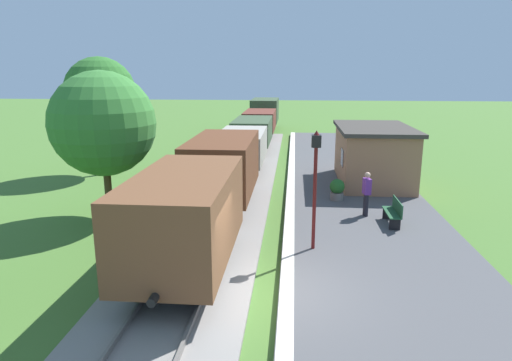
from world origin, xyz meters
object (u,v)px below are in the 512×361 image
bench_near_hut (394,212)px  lamp_post_near (315,169)px  tree_trackside_mid (103,124)px  freight_train (247,139)px  station_hut (373,154)px  person_waiting (367,192)px  potted_planter (337,189)px  tree_trackside_far (100,93)px

bench_near_hut → lamp_post_near: (-2.97, -2.51, 2.08)m
tree_trackside_mid → freight_train: bearing=69.1°
station_hut → lamp_post_near: lamp_post_near is taller
freight_train → tree_trackside_mid: size_ratio=6.89×
person_waiting → tree_trackside_mid: bearing=-7.6°
potted_planter → lamp_post_near: (-1.22, -5.52, 2.08)m
lamp_post_near → bench_near_hut: bearing=40.2°
freight_train → potted_planter: 9.97m
person_waiting → potted_planter: 2.31m
potted_planter → tree_trackside_far: 13.87m
station_hut → person_waiting: bearing=-101.5°
bench_near_hut → tree_trackside_mid: (-10.80, 0.56, 2.99)m
station_hut → lamp_post_near: size_ratio=1.57×
freight_train → lamp_post_near: bearing=-75.9°
tree_trackside_far → freight_train: bearing=25.9°
potted_planter → tree_trackside_mid: size_ratio=0.16×
bench_near_hut → freight_train: bearing=119.2°
potted_planter → tree_trackside_far: tree_trackside_far is taller
freight_train → person_waiting: freight_train is taller
person_waiting → potted_planter: size_ratio=1.87×
person_waiting → lamp_post_near: (-2.12, -3.44, 1.62)m
station_hut → bench_near_hut: bearing=-92.4°
freight_train → lamp_post_near: (3.56, -14.22, 1.25)m
person_waiting → tree_trackside_mid: size_ratio=0.30×
bench_near_hut → tree_trackside_far: (-14.11, 8.03, 3.78)m
lamp_post_near → tree_trackside_far: bearing=136.6°
freight_train → tree_trackside_far: tree_trackside_far is taller
bench_near_hut → tree_trackside_far: tree_trackside_far is taller
bench_near_hut → tree_trackside_mid: 11.22m
person_waiting → potted_planter: (-0.90, 2.08, -0.46)m
bench_near_hut → tree_trackside_mid: bearing=177.0°
station_hut → lamp_post_near: (-3.24, -8.92, 1.15)m
bench_near_hut → person_waiting: size_ratio=0.88×
lamp_post_near → tree_trackside_far: (-11.14, 10.55, 1.70)m
person_waiting → tree_trackside_far: tree_trackside_far is taller
person_waiting → tree_trackside_far: bearing=-37.9°
lamp_post_near → tree_trackside_far: size_ratio=0.58×
freight_train → lamp_post_near: 14.72m
station_hut → tree_trackside_mid: bearing=-152.2°
tree_trackside_far → tree_trackside_mid: bearing=-66.1°
bench_near_hut → tree_trackside_far: bearing=150.3°
potted_planter → tree_trackside_mid: tree_trackside_mid is taller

